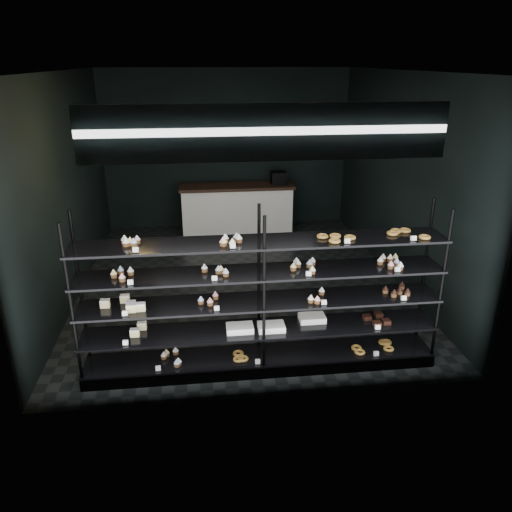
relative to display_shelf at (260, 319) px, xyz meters
name	(u,v)px	position (x,y,z in m)	size (l,w,h in m)	color
room	(239,184)	(0.00, 2.45, 0.97)	(5.01, 6.01, 3.20)	black
display_shelf	(260,319)	(0.00, 0.00, 0.00)	(4.00, 0.50, 1.91)	black
signage	(267,133)	(0.00, -0.48, 2.12)	(3.30, 0.05, 0.50)	#0F0D45
pendant_lamp	(132,139)	(-1.39, 1.37, 1.82)	(0.36, 0.36, 0.91)	black
service_counter	(238,208)	(0.17, 4.95, -0.13)	(2.31, 0.65, 1.23)	white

